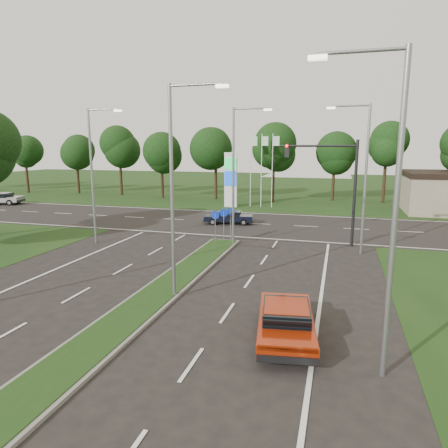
# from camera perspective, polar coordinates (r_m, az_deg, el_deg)

# --- Properties ---
(ground) EXTENTS (160.00, 160.00, 0.00)m
(ground) POSITION_cam_1_polar(r_m,az_deg,el_deg) (13.65, -20.88, -18.23)
(ground) COLOR black
(ground) RESTS_ON ground
(verge_far) EXTENTS (160.00, 50.00, 0.02)m
(verge_far) POSITION_cam_1_polar(r_m,az_deg,el_deg) (65.13, 9.51, 4.97)
(verge_far) COLOR #173311
(verge_far) RESTS_ON ground
(cross_road) EXTENTS (160.00, 12.00, 0.02)m
(cross_road) POSITION_cam_1_polar(r_m,az_deg,el_deg) (34.82, 3.41, 0.09)
(cross_road) COLOR black
(cross_road) RESTS_ON ground
(median_kerb) EXTENTS (2.00, 26.00, 0.12)m
(median_kerb) POSITION_cam_1_polar(r_m,az_deg,el_deg) (16.63, -12.45, -12.12)
(median_kerb) COLOR slate
(median_kerb) RESTS_ON ground
(streetlight_median_near) EXTENTS (2.53, 0.22, 9.00)m
(streetlight_median_near) POSITION_cam_1_polar(r_m,az_deg,el_deg) (16.76, -6.85, 5.98)
(streetlight_median_near) COLOR gray
(streetlight_median_near) RESTS_ON ground
(streetlight_median_far) EXTENTS (2.53, 0.22, 9.00)m
(streetlight_median_far) POSITION_cam_1_polar(r_m,az_deg,el_deg) (26.24, 1.77, 7.77)
(streetlight_median_far) COLOR gray
(streetlight_median_far) RESTS_ON ground
(streetlight_left_far) EXTENTS (2.53, 0.22, 9.00)m
(streetlight_left_far) POSITION_cam_1_polar(r_m,az_deg,el_deg) (28.27, -18.06, 7.47)
(streetlight_left_far) COLOR gray
(streetlight_left_far) RESTS_ON ground
(streetlight_right_far) EXTENTS (2.53, 0.22, 9.00)m
(streetlight_right_far) POSITION_cam_1_polar(r_m,az_deg,el_deg) (25.44, 19.17, 7.09)
(streetlight_right_far) COLOR gray
(streetlight_right_far) RESTS_ON ground
(streetlight_right_near) EXTENTS (2.53, 0.22, 9.00)m
(streetlight_right_near) POSITION_cam_1_polar(r_m,az_deg,el_deg) (11.53, 22.40, 3.07)
(streetlight_right_near) COLOR gray
(streetlight_right_near) RESTS_ON ground
(traffic_signal) EXTENTS (5.10, 0.42, 7.00)m
(traffic_signal) POSITION_cam_1_polar(r_m,az_deg,el_deg) (27.43, 15.54, 6.63)
(traffic_signal) COLOR black
(traffic_signal) RESTS_ON ground
(median_signs) EXTENTS (1.16, 1.76, 2.38)m
(median_signs) POSITION_cam_1_polar(r_m,az_deg,el_deg) (27.27, -0.10, 0.77)
(median_signs) COLOR gray
(median_signs) RESTS_ON ground
(gas_pylon) EXTENTS (5.80, 1.26, 8.00)m
(gas_pylon) POSITION_cam_1_polar(r_m,az_deg,el_deg) (44.03, 1.26, 6.55)
(gas_pylon) COLOR silver
(gas_pylon) RESTS_ON ground
(treeline_far) EXTENTS (6.00, 6.00, 9.90)m
(treeline_far) POSITION_cam_1_polar(r_m,az_deg,el_deg) (49.86, 7.77, 11.13)
(treeline_far) COLOR black
(treeline_far) RESTS_ON ground
(red_sedan) EXTENTS (2.48, 4.69, 1.23)m
(red_sedan) POSITION_cam_1_polar(r_m,az_deg,el_deg) (14.23, 8.84, -13.41)
(red_sedan) COLOR maroon
(red_sedan) RESTS_ON ground
(navy_sedan) EXTENTS (4.36, 2.48, 1.13)m
(navy_sedan) POSITION_cam_1_polar(r_m,az_deg,el_deg) (34.44, 0.70, 1.01)
(navy_sedan) COLOR black
(navy_sedan) RESTS_ON ground
(far_car_a) EXTENTS (5.09, 3.25, 1.36)m
(far_car_a) POSITION_cam_1_polar(r_m,az_deg,el_deg) (53.07, -29.28, 3.22)
(far_car_a) COLOR #9A9A9A
(far_car_a) RESTS_ON ground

